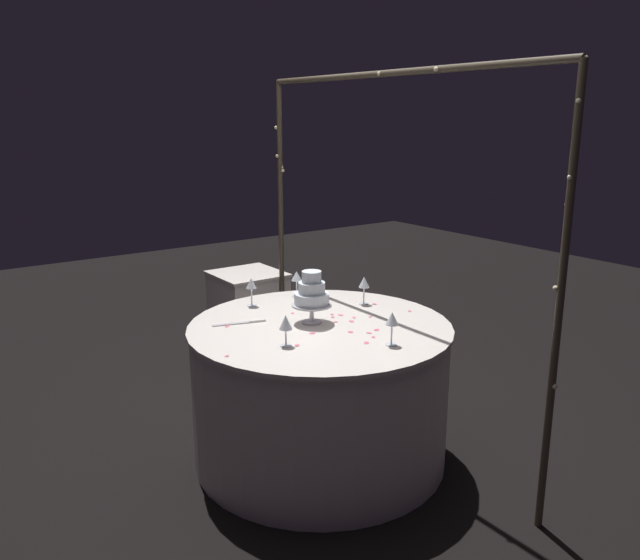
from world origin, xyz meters
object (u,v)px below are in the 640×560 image
at_px(decorative_arch, 388,200).
at_px(wine_glass_1, 251,285).
at_px(wine_glass_2, 297,277).
at_px(wine_glass_3, 392,320).
at_px(main_table, 320,392).
at_px(cake_knife, 242,323).
at_px(wine_glass_0, 286,323).
at_px(tiered_cake, 312,294).
at_px(side_table, 249,321).
at_px(wine_glass_4, 364,283).

xyz_separation_m(decorative_arch, wine_glass_1, (-0.53, -0.59, -0.51)).
distance_m(wine_glass_1, wine_glass_2, 0.33).
height_order(wine_glass_1, wine_glass_3, wine_glass_1).
relative_size(wine_glass_1, wine_glass_3, 1.01).
xyz_separation_m(main_table, cake_knife, (-0.27, -0.33, 0.40)).
distance_m(wine_glass_0, cake_knife, 0.45).
distance_m(decorative_arch, wine_glass_2, 0.79).
xyz_separation_m(tiered_cake, wine_glass_0, (0.22, -0.31, -0.05)).
distance_m(tiered_cake, cake_knife, 0.41).
bearing_deg(main_table, side_table, 166.84).
distance_m(side_table, wine_glass_3, 1.92).
distance_m(tiered_cake, wine_glass_4, 0.47).
relative_size(main_table, tiered_cake, 4.92).
relative_size(decorative_arch, wine_glass_4, 13.63).
relative_size(wine_glass_0, wine_glass_1, 0.93).
bearing_deg(decorative_arch, tiered_cake, -96.39).
distance_m(wine_glass_2, wine_glass_4, 0.44).
xyz_separation_m(decorative_arch, wine_glass_2, (-0.54, -0.26, -0.51)).
distance_m(decorative_arch, wine_glass_3, 0.78).
distance_m(main_table, wine_glass_1, 0.75).
bearing_deg(decorative_arch, wine_glass_0, -78.11).
xyz_separation_m(wine_glass_1, wine_glass_4, (0.36, 0.56, -0.00)).
height_order(decorative_arch, wine_glass_4, decorative_arch).
relative_size(decorative_arch, wine_glass_0, 14.48).
xyz_separation_m(tiered_cake, wine_glass_2, (-0.48, 0.22, -0.04)).
height_order(tiered_cake, wine_glass_0, tiered_cake).
xyz_separation_m(wine_glass_2, wine_glass_4, (0.37, 0.24, 0.00)).
relative_size(main_table, wine_glass_4, 8.45).
height_order(main_table, cake_knife, cake_knife).
distance_m(wine_glass_2, cake_knife, 0.61).
xyz_separation_m(wine_glass_1, wine_glass_2, (-0.01, 0.33, -0.00)).
xyz_separation_m(tiered_cake, wine_glass_4, (-0.11, 0.46, -0.04)).
bearing_deg(main_table, wine_glass_2, 159.03).
bearing_deg(main_table, tiered_cake, -161.69).
xyz_separation_m(decorative_arch, side_table, (-1.37, -0.15, -1.05)).
relative_size(tiered_cake, cake_knife, 1.01).
relative_size(tiered_cake, wine_glass_2, 1.78).
height_order(wine_glass_0, wine_glass_3, wine_glass_3).
bearing_deg(main_table, wine_glass_4, 110.46).
height_order(decorative_arch, tiered_cake, decorative_arch).
height_order(wine_glass_3, cake_knife, wine_glass_3).
xyz_separation_m(wine_glass_0, wine_glass_3, (0.29, 0.43, 0.01)).
bearing_deg(side_table, decorative_arch, 6.14).
height_order(wine_glass_2, wine_glass_4, wine_glass_4).
xyz_separation_m(main_table, tiered_cake, (-0.05, -0.02, 0.56)).
height_order(side_table, wine_glass_3, wine_glass_3).
bearing_deg(wine_glass_3, side_table, 173.23).
relative_size(tiered_cake, wine_glass_0, 1.82).
bearing_deg(decorative_arch, wine_glass_4, -171.48).
xyz_separation_m(decorative_arch, cake_knife, (-0.27, -0.80, -0.64)).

